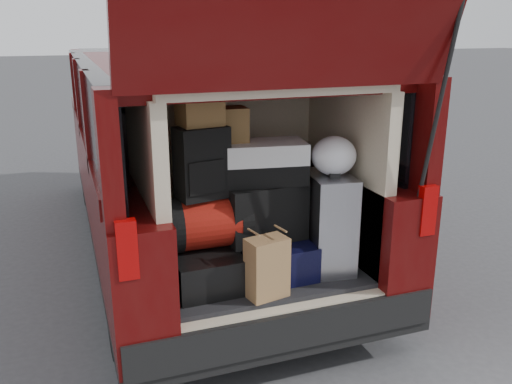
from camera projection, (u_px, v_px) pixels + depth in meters
ground at (268, 359)px, 3.48m from camera, size 80.00×80.00×0.00m
minivan at (195, 158)px, 4.88m from camera, size 1.90×5.35×2.77m
load_floor at (254, 301)px, 3.64m from camera, size 1.24×1.05×0.55m
black_hardshell at (203, 266)px, 3.27m from camera, size 0.41×0.56×0.22m
navy_hardshell at (273, 256)px, 3.42m from camera, size 0.43×0.52×0.22m
silver_roller at (328, 222)px, 3.43m from camera, size 0.31×0.44×0.62m
kraft_bag at (267, 268)px, 3.09m from camera, size 0.26×0.19×0.36m
red_duffel at (208, 222)px, 3.24m from camera, size 0.49×0.32×0.32m
black_soft_case at (263, 211)px, 3.36m from camera, size 0.52×0.34×0.36m
backpack at (202, 163)px, 3.12m from camera, size 0.32×0.23×0.42m
twotone_duffel at (259, 162)px, 3.29m from camera, size 0.60×0.37×0.25m
grocery_sack_lower at (199, 107)px, 3.07m from camera, size 0.26×0.23×0.21m
grocery_sack_upper at (229, 125)px, 3.23m from camera, size 0.21×0.17×0.21m
plastic_bag_right at (334, 156)px, 3.30m from camera, size 0.28×0.26×0.24m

